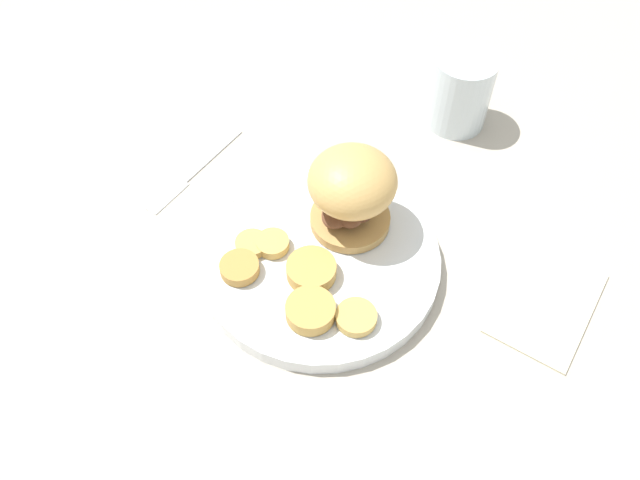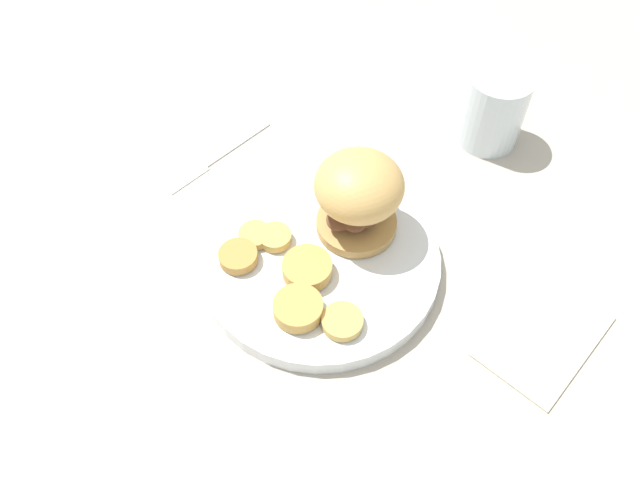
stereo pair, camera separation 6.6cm
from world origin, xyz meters
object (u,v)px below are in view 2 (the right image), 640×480
(sandwich, at_px, (360,195))
(fork, at_px, (216,155))
(drinking_glass, at_px, (490,107))
(dinner_plate, at_px, (320,259))

(sandwich, relative_size, fork, 0.63)
(fork, bearing_deg, drinking_glass, -36.87)
(dinner_plate, distance_m, fork, 0.21)
(dinner_plate, distance_m, drinking_glass, 0.30)
(dinner_plate, xyz_separation_m, fork, (0.02, 0.21, -0.01))
(sandwich, bearing_deg, fork, 99.95)
(dinner_plate, height_order, fork, dinner_plate)
(drinking_glass, bearing_deg, sandwich, -178.27)
(fork, relative_size, drinking_glass, 1.71)
(dinner_plate, relative_size, drinking_glass, 2.69)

